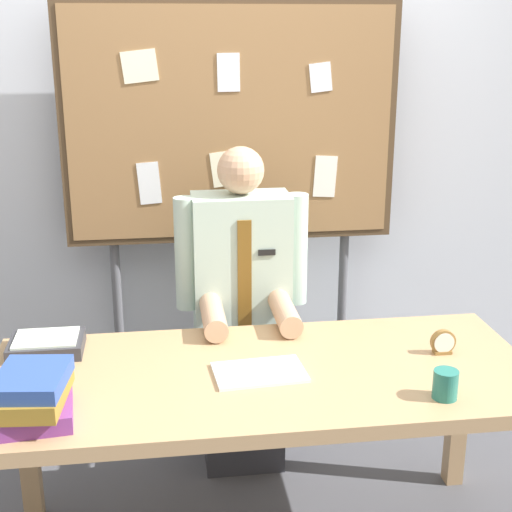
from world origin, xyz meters
name	(u,v)px	position (x,y,z in m)	size (l,w,h in m)	color
back_wall	(227,141)	(0.00, 1.20, 1.35)	(6.40, 0.08, 2.70)	silver
desk	(264,393)	(0.00, 0.00, 0.66)	(1.86, 0.80, 0.75)	tan
person	(242,324)	(0.00, 0.63, 0.66)	(0.55, 0.56, 1.41)	#2D2D33
bulletin_board	(231,130)	(0.00, 0.99, 1.43)	(1.48, 0.09, 1.99)	#4C3823
book_stack	(32,395)	(-0.72, -0.22, 0.83)	(0.25, 0.30, 0.16)	#72337F
open_notebook	(259,372)	(-0.02, -0.02, 0.75)	(0.30, 0.20, 0.01)	white
desk_clock	(443,343)	(0.65, 0.05, 0.79)	(0.09, 0.04, 0.09)	olive
coffee_mug	(445,384)	(0.54, -0.26, 0.80)	(0.08, 0.08, 0.09)	#267266
paper_tray	(47,345)	(-0.75, 0.26, 0.78)	(0.26, 0.20, 0.06)	#333338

